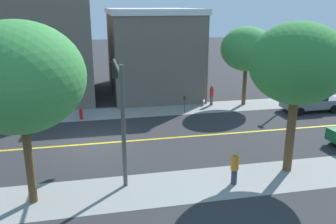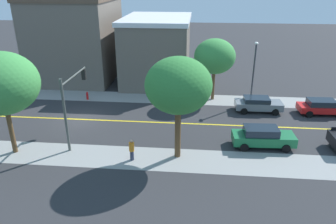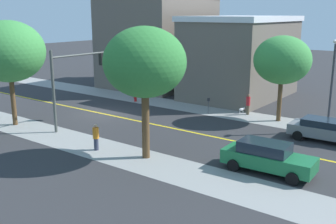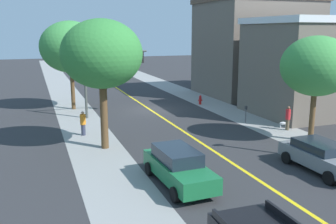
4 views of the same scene
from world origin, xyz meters
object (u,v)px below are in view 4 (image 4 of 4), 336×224
Objects in this scene: street_tree_right_corner at (316,66)px; street_tree_left_far at (70,47)px; small_dog at (284,123)px; fire_hydrant at (200,100)px; street_tree_left_near at (102,54)px; pedestrian_red_shirt at (288,118)px; traffic_light_mast at (106,69)px; parking_meter at (246,112)px; pedestrian_orange_shirt at (83,123)px; green_sedan_right_curb at (178,166)px; grey_sedan_left_curb at (322,156)px.

street_tree_left_far is at bearing -49.85° from street_tree_right_corner.
fire_hydrant is at bearing 122.20° from small_dog.
street_tree_left_near is 13.50m from pedestrian_red_shirt.
fire_hydrant is 0.51× the size of pedestrian_red_shirt.
pedestrian_red_shirt is at bearing -97.09° from street_tree_right_corner.
traffic_light_mast reaches higher than small_dog.
street_tree_right_corner is 10.07× the size of small_dog.
street_tree_left_near is 0.98× the size of street_tree_left_far.
street_tree_left_near reaches higher than parking_meter.
pedestrian_orange_shirt is (13.20, -6.22, -3.83)m from street_tree_right_corner.
parking_meter is (-11.05, -2.55, -4.60)m from street_tree_left_near.
street_tree_left_near reaches higher than green_sedan_right_curb.
grey_sedan_left_curb is 14.64m from pedestrian_orange_shirt.
street_tree_right_corner is 1.44× the size of grey_sedan_left_curb.
street_tree_right_corner reaches higher than fire_hydrant.
street_tree_left_near reaches higher than pedestrian_orange_shirt.
parking_meter is at bearing 139.91° from street_tree_left_far.
fire_hydrant is at bearing 4.97° from pedestrian_orange_shirt.
street_tree_left_far is 18.76m from pedestrian_red_shirt.
street_tree_left_near is 1.65× the size of grey_sedan_left_curb.
pedestrian_orange_shirt is at bearing -25.23° from street_tree_right_corner.
street_tree_left_near is at bearing -128.75° from grey_sedan_left_curb.
traffic_light_mast is at bearing -101.76° from street_tree_left_near.
street_tree_right_corner is 19.99m from street_tree_left_far.
pedestrian_red_shirt is at bearing -40.94° from pedestrian_orange_shirt.
fire_hydrant is at bearing -89.29° from parking_meter.
street_tree_left_near is 8.65× the size of fire_hydrant.
fire_hydrant is 10.27m from small_dog.
street_tree_left_far reaches higher than grey_sedan_left_curb.
traffic_light_mast reaches higher than pedestrian_orange_shirt.
grey_sedan_left_curb is (-9.86, 19.58, -4.66)m from street_tree_left_far.
pedestrian_orange_shirt is at bearing -75.55° from street_tree_left_near.
street_tree_left_far reaches higher than green_sedan_right_curb.
pedestrian_orange_shirt reaches higher than fire_hydrant.
pedestrian_red_shirt is (-12.70, 0.22, -4.57)m from street_tree_left_near.
green_sedan_right_curb is (10.25, 3.49, -3.85)m from street_tree_right_corner.
traffic_light_mast is 15.04m from green_sedan_right_curb.
parking_meter is at bearing 169.37° from grey_sedan_left_curb.
small_dog is (-11.15, 7.87, -3.49)m from traffic_light_mast.
pedestrian_red_shirt is (-1.75, 10.70, 0.47)m from fire_hydrant.
street_tree_right_corner is 4.70m from pedestrian_red_shirt.
pedestrian_red_shirt is at bearing 120.82° from parking_meter.
small_dog is (-0.52, -3.38, -4.36)m from street_tree_right_corner.
small_dog is at bearing -38.31° from pedestrian_orange_shirt.
grey_sedan_left_curb is at bearing 55.02° from street_tree_right_corner.
green_sedan_right_curb is at bearing 77.92° from pedestrian_red_shirt.
small_dog is at bearing 154.53° from grey_sedan_left_curb.
parking_meter is 3.23m from pedestrian_red_shirt.
traffic_light_mast is at bearing 9.68° from pedestrian_red_shirt.
pedestrian_red_shirt reaches higher than parking_meter.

